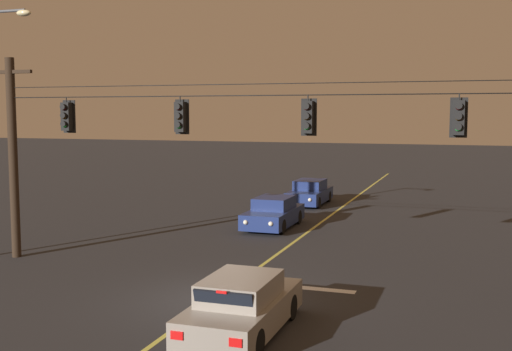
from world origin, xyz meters
The scene contains 11 objects.
ground_plane centered at (0.00, 0.00, 0.00)m, with size 180.00×180.00×0.00m, color #28282B.
lane_centre_stripe centered at (0.00, 8.54, 0.00)m, with size 0.14×60.00×0.01m, color #D1C64C.
stop_bar_paint centered at (1.90, 1.94, 0.00)m, with size 3.40×0.36×0.01m, color silver.
signal_span_assembly centered at (0.00, 2.54, 3.71)m, with size 19.40×0.32×7.11m.
traffic_light_leftmost centered at (-6.50, 2.52, 5.06)m, with size 0.48×0.41×1.22m.
traffic_light_left_inner centered at (-2.22, 2.52, 5.06)m, with size 0.48×0.41×1.22m.
traffic_light_centre centered at (1.98, 2.52, 5.06)m, with size 0.48×0.41×1.22m.
traffic_light_right_inner centered at (6.28, 2.52, 5.06)m, with size 0.48×0.41×1.22m.
car_waiting_near_lane centered at (1.65, -2.34, 0.65)m, with size 1.80×4.33×1.39m.
car_oncoming_lead centered at (-1.75, 11.12, 0.65)m, with size 1.80×4.42×1.39m.
car_oncoming_trailing centered at (-1.96, 18.73, 0.65)m, with size 1.80×4.42×1.39m.
Camera 1 is at (6.65, -15.98, 5.20)m, focal length 44.54 mm.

